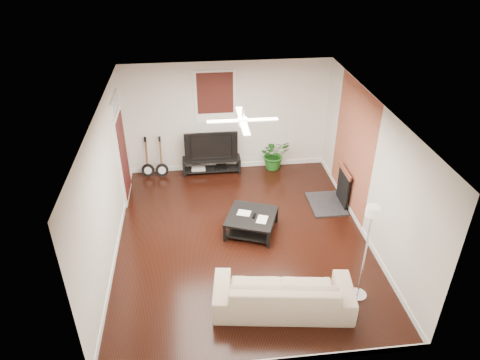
# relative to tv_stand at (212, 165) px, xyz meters

# --- Properties ---
(room) EXTENTS (5.01, 6.01, 2.81)m
(room) POSITION_rel_tv_stand_xyz_m (0.45, -2.78, 1.20)
(room) COLOR black
(room) RESTS_ON ground
(brick_accent) EXTENTS (0.02, 2.20, 2.80)m
(brick_accent) POSITION_rel_tv_stand_xyz_m (2.94, -1.78, 1.20)
(brick_accent) COLOR #AA5237
(brick_accent) RESTS_ON floor
(fireplace) EXTENTS (0.80, 1.10, 0.92)m
(fireplace) POSITION_rel_tv_stand_xyz_m (2.65, -1.78, 0.26)
(fireplace) COLOR black
(fireplace) RESTS_ON floor
(window_back) EXTENTS (1.00, 0.06, 1.30)m
(window_back) POSITION_rel_tv_stand_xyz_m (0.15, 0.19, 1.75)
(window_back) COLOR #34160E
(window_back) RESTS_ON wall_back
(door_left) EXTENTS (0.08, 1.00, 2.50)m
(door_left) POSITION_rel_tv_stand_xyz_m (-2.01, -0.88, 1.05)
(door_left) COLOR white
(door_left) RESTS_ON wall_left
(tv_stand) EXTENTS (1.46, 0.39, 0.41)m
(tv_stand) POSITION_rel_tv_stand_xyz_m (0.00, 0.00, 0.00)
(tv_stand) COLOR black
(tv_stand) RESTS_ON floor
(tv) EXTENTS (1.31, 0.17, 0.75)m
(tv) POSITION_rel_tv_stand_xyz_m (0.00, 0.02, 0.58)
(tv) COLOR black
(tv) RESTS_ON tv_stand
(coffee_table) EXTENTS (1.23, 1.23, 0.40)m
(coffee_table) POSITION_rel_tv_stand_xyz_m (0.67, -2.56, -0.00)
(coffee_table) COLOR black
(coffee_table) RESTS_ON floor
(sofa) EXTENTS (2.39, 1.20, 0.67)m
(sofa) POSITION_rel_tv_stand_xyz_m (0.90, -4.68, 0.13)
(sofa) COLOR #C9AE97
(sofa) RESTS_ON floor
(floor_lamp) EXTENTS (0.35, 0.35, 1.87)m
(floor_lamp) POSITION_rel_tv_stand_xyz_m (2.25, -4.58, 0.73)
(floor_lamp) COLOR silver
(floor_lamp) RESTS_ON floor
(potted_plant) EXTENTS (0.84, 0.76, 0.83)m
(potted_plant) POSITION_rel_tv_stand_xyz_m (1.61, 0.04, 0.21)
(potted_plant) COLOR #1D5F1B
(potted_plant) RESTS_ON floor
(guitar_left) EXTENTS (0.35, 0.27, 1.04)m
(guitar_left) POSITION_rel_tv_stand_xyz_m (-1.60, -0.03, 0.31)
(guitar_left) COLOR black
(guitar_left) RESTS_ON floor
(guitar_right) EXTENTS (0.33, 0.24, 1.04)m
(guitar_right) POSITION_rel_tv_stand_xyz_m (-1.25, -0.06, 0.31)
(guitar_right) COLOR black
(guitar_right) RESTS_ON floor
(ceiling_fan) EXTENTS (1.24, 1.24, 0.32)m
(ceiling_fan) POSITION_rel_tv_stand_xyz_m (0.45, -2.78, 2.40)
(ceiling_fan) COLOR white
(ceiling_fan) RESTS_ON ceiling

